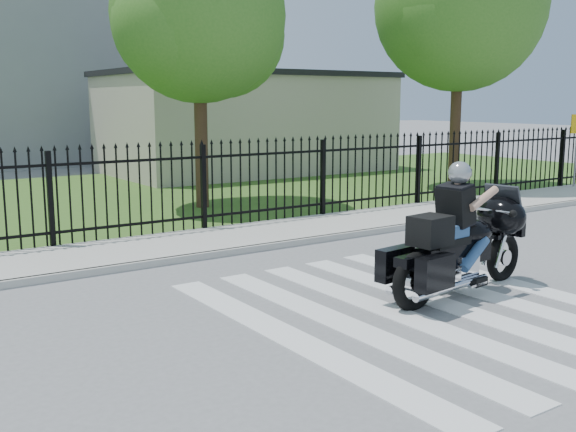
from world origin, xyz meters
TOP-DOWN VIEW (x-y plane):
  - ground at (0.00, 0.00)m, footprint 120.00×120.00m
  - crosswalk at (0.00, 0.00)m, footprint 5.00×5.50m
  - sidewalk at (0.00, 5.00)m, footprint 40.00×2.00m
  - curb at (0.00, 4.00)m, footprint 40.00×0.12m
  - grass_strip at (0.00, 12.00)m, footprint 40.00×12.00m
  - iron_fence at (0.00, 6.00)m, footprint 26.00×0.04m
  - tree_mid at (1.50, 9.00)m, footprint 4.20×4.20m
  - tree_right at (9.50, 8.00)m, footprint 5.00×5.00m
  - building_low at (7.00, 16.00)m, footprint 10.00×6.00m
  - building_low_roof at (7.00, 16.00)m, footprint 10.20×6.20m
  - motorcycle_rider at (0.90, 0.14)m, footprint 2.87×1.12m

SIDE VIEW (x-z plane):
  - ground at x=0.00m, z-range 0.00..0.00m
  - crosswalk at x=0.00m, z-range 0.00..0.01m
  - grass_strip at x=0.00m, z-range 0.00..0.02m
  - sidewalk at x=0.00m, z-range 0.00..0.12m
  - curb at x=0.00m, z-range 0.00..0.12m
  - motorcycle_rider at x=0.90m, z-range -0.17..1.73m
  - iron_fence at x=0.00m, z-range 0.00..1.80m
  - building_low at x=7.00m, z-range 0.00..3.50m
  - building_low_roof at x=7.00m, z-range 3.50..3.70m
  - tree_mid at x=1.50m, z-range 1.28..8.06m
  - tree_right at x=9.50m, z-range 1.44..9.34m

